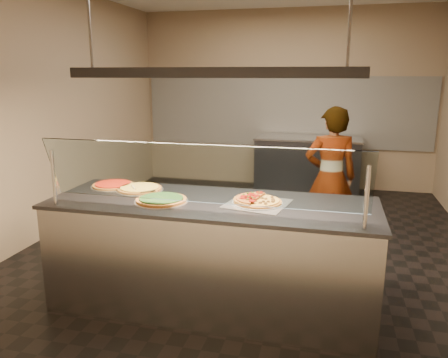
% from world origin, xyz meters
% --- Properties ---
extents(ground, '(5.00, 6.00, 0.02)m').
position_xyz_m(ground, '(0.00, 0.00, -0.01)').
color(ground, black).
rests_on(ground, ground).
extents(wall_back, '(5.00, 0.02, 3.00)m').
position_xyz_m(wall_back, '(0.00, 3.01, 1.50)').
color(wall_back, '#988262').
rests_on(wall_back, ground).
extents(wall_front, '(5.00, 0.02, 3.00)m').
position_xyz_m(wall_front, '(0.00, -3.01, 1.50)').
color(wall_front, '#988262').
rests_on(wall_front, ground).
extents(wall_left, '(0.02, 6.00, 3.00)m').
position_xyz_m(wall_left, '(-2.51, 0.00, 1.50)').
color(wall_left, '#988262').
rests_on(wall_left, ground).
extents(tile_band, '(4.90, 0.02, 1.20)m').
position_xyz_m(tile_band, '(0.00, 2.98, 1.30)').
color(tile_band, silver).
rests_on(tile_band, wall_back).
extents(serving_counter, '(2.68, 0.94, 0.93)m').
position_xyz_m(serving_counter, '(-0.10, -1.35, 0.47)').
color(serving_counter, '#B7B7BC').
rests_on(serving_counter, ground).
extents(sneeze_guard, '(2.44, 0.18, 0.54)m').
position_xyz_m(sneeze_guard, '(-0.10, -1.70, 1.23)').
color(sneeze_guard, '#B7B7BC').
rests_on(sneeze_guard, serving_counter).
extents(perforated_tray, '(0.54, 0.54, 0.01)m').
position_xyz_m(perforated_tray, '(0.28, -1.34, 0.94)').
color(perforated_tray, silver).
rests_on(perforated_tray, serving_counter).
extents(half_pizza_pepperoni, '(0.26, 0.41, 0.05)m').
position_xyz_m(half_pizza_pepperoni, '(0.19, -1.34, 0.96)').
color(half_pizza_pepperoni, brown).
rests_on(half_pizza_pepperoni, perforated_tray).
extents(half_pizza_sausage, '(0.26, 0.41, 0.04)m').
position_xyz_m(half_pizza_sausage, '(0.38, -1.34, 0.96)').
color(half_pizza_sausage, brown).
rests_on(half_pizza_sausage, perforated_tray).
extents(pizza_spinach, '(0.44, 0.44, 0.03)m').
position_xyz_m(pizza_spinach, '(-0.49, -1.46, 0.95)').
color(pizza_spinach, silver).
rests_on(pizza_spinach, serving_counter).
extents(pizza_cheese, '(0.42, 0.42, 0.03)m').
position_xyz_m(pizza_cheese, '(-0.81, -1.17, 0.94)').
color(pizza_cheese, silver).
rests_on(pizza_cheese, serving_counter).
extents(pizza_tomato, '(0.40, 0.40, 0.03)m').
position_xyz_m(pizza_tomato, '(-1.11, -1.11, 0.94)').
color(pizza_tomato, silver).
rests_on(pizza_tomato, serving_counter).
extents(pizza_spatula, '(0.27, 0.18, 0.02)m').
position_xyz_m(pizza_spatula, '(-0.79, -1.23, 0.96)').
color(pizza_spatula, '#B7B7BC').
rests_on(pizza_spatula, pizza_spinach).
extents(prep_table, '(1.70, 0.74, 0.93)m').
position_xyz_m(prep_table, '(0.45, 2.55, 0.47)').
color(prep_table, '#38383D').
rests_on(prep_table, ground).
extents(worker, '(0.65, 0.50, 1.60)m').
position_xyz_m(worker, '(0.84, 0.29, 0.80)').
color(worker, '#302B37').
rests_on(worker, ground).
extents(heat_lamp_housing, '(2.30, 0.18, 0.08)m').
position_xyz_m(heat_lamp_housing, '(-0.10, -1.35, 1.95)').
color(heat_lamp_housing, '#38383D').
rests_on(heat_lamp_housing, ceiling).
extents(lamp_rod_left, '(0.02, 0.02, 1.01)m').
position_xyz_m(lamp_rod_left, '(-1.10, -1.35, 2.50)').
color(lamp_rod_left, '#B7B7BC').
rests_on(lamp_rod_left, ceiling).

